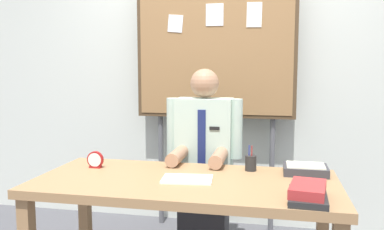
{
  "coord_description": "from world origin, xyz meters",
  "views": [
    {
      "loc": [
        0.5,
        -2.21,
        1.37
      ],
      "look_at": [
        0.0,
        0.19,
        1.09
      ],
      "focal_mm": 37.77,
      "sensor_mm": 36.0,
      "label": 1
    }
  ],
  "objects_px": {
    "pen_holder": "(251,163)",
    "paper_tray": "(305,169)",
    "book_stack": "(308,193)",
    "desk": "(185,194)",
    "bulletin_board": "(215,53)",
    "desk_clock": "(95,160)",
    "person": "(204,170)",
    "open_notebook": "(187,179)"
  },
  "relations": [
    {
      "from": "book_stack",
      "to": "paper_tray",
      "type": "xyz_separation_m",
      "value": [
        0.02,
        0.5,
        -0.01
      ]
    },
    {
      "from": "desk",
      "to": "pen_holder",
      "type": "relative_size",
      "value": 10.8
    },
    {
      "from": "desk",
      "to": "paper_tray",
      "type": "relative_size",
      "value": 6.65
    },
    {
      "from": "bulletin_board",
      "to": "pen_holder",
      "type": "height_order",
      "value": "bulletin_board"
    },
    {
      "from": "desk",
      "to": "person",
      "type": "bearing_deg",
      "value": 90.0
    },
    {
      "from": "desk",
      "to": "open_notebook",
      "type": "height_order",
      "value": "open_notebook"
    },
    {
      "from": "person",
      "to": "desk_clock",
      "type": "distance_m",
      "value": 0.8
    },
    {
      "from": "desk_clock",
      "to": "person",
      "type": "bearing_deg",
      "value": 37.52
    },
    {
      "from": "pen_holder",
      "to": "paper_tray",
      "type": "bearing_deg",
      "value": -2.69
    },
    {
      "from": "person",
      "to": "paper_tray",
      "type": "height_order",
      "value": "person"
    },
    {
      "from": "desk_clock",
      "to": "paper_tray",
      "type": "relative_size",
      "value": 0.41
    },
    {
      "from": "person",
      "to": "paper_tray",
      "type": "xyz_separation_m",
      "value": [
        0.68,
        -0.36,
        0.13
      ]
    },
    {
      "from": "desk_clock",
      "to": "open_notebook",
      "type": "bearing_deg",
      "value": -14.34
    },
    {
      "from": "open_notebook",
      "to": "desk",
      "type": "bearing_deg",
      "value": 128.25
    },
    {
      "from": "bulletin_board",
      "to": "open_notebook",
      "type": "xyz_separation_m",
      "value": [
        0.02,
        -1.14,
        -0.76
      ]
    },
    {
      "from": "book_stack",
      "to": "pen_holder",
      "type": "xyz_separation_m",
      "value": [
        -0.3,
        0.52,
        0.01
      ]
    },
    {
      "from": "desk_clock",
      "to": "pen_holder",
      "type": "distance_m",
      "value": 0.99
    },
    {
      "from": "desk",
      "to": "paper_tray",
      "type": "height_order",
      "value": "paper_tray"
    },
    {
      "from": "person",
      "to": "bulletin_board",
      "type": "height_order",
      "value": "bulletin_board"
    },
    {
      "from": "person",
      "to": "open_notebook",
      "type": "xyz_separation_m",
      "value": [
        0.02,
        -0.64,
        0.11
      ]
    },
    {
      "from": "person",
      "to": "open_notebook",
      "type": "height_order",
      "value": "person"
    },
    {
      "from": "desk",
      "to": "book_stack",
      "type": "xyz_separation_m",
      "value": [
        0.66,
        -0.24,
        0.12
      ]
    },
    {
      "from": "pen_holder",
      "to": "desk",
      "type": "bearing_deg",
      "value": -142.53
    },
    {
      "from": "paper_tray",
      "to": "person",
      "type": "bearing_deg",
      "value": 152.0
    },
    {
      "from": "bulletin_board",
      "to": "desk_clock",
      "type": "height_order",
      "value": "bulletin_board"
    },
    {
      "from": "person",
      "to": "book_stack",
      "type": "bearing_deg",
      "value": -52.61
    },
    {
      "from": "bulletin_board",
      "to": "paper_tray",
      "type": "relative_size",
      "value": 8.08
    },
    {
      "from": "desk",
      "to": "paper_tray",
      "type": "xyz_separation_m",
      "value": [
        0.68,
        0.26,
        0.11
      ]
    },
    {
      "from": "bulletin_board",
      "to": "paper_tray",
      "type": "xyz_separation_m",
      "value": [
        0.68,
        -0.86,
        -0.73
      ]
    },
    {
      "from": "desk_clock",
      "to": "paper_tray",
      "type": "distance_m",
      "value": 1.31
    },
    {
      "from": "open_notebook",
      "to": "paper_tray",
      "type": "bearing_deg",
      "value": 22.55
    },
    {
      "from": "bulletin_board",
      "to": "pen_holder",
      "type": "relative_size",
      "value": 13.12
    },
    {
      "from": "pen_holder",
      "to": "paper_tray",
      "type": "height_order",
      "value": "pen_holder"
    },
    {
      "from": "book_stack",
      "to": "desk",
      "type": "bearing_deg",
      "value": 159.83
    },
    {
      "from": "desk",
      "to": "book_stack",
      "type": "height_order",
      "value": "book_stack"
    },
    {
      "from": "person",
      "to": "pen_holder",
      "type": "distance_m",
      "value": 0.52
    },
    {
      "from": "pen_holder",
      "to": "paper_tray",
      "type": "distance_m",
      "value": 0.33
    },
    {
      "from": "book_stack",
      "to": "pen_holder",
      "type": "relative_size",
      "value": 1.89
    },
    {
      "from": "person",
      "to": "pen_holder",
      "type": "height_order",
      "value": "person"
    },
    {
      "from": "paper_tray",
      "to": "desk_clock",
      "type": "bearing_deg",
      "value": -175.0
    },
    {
      "from": "book_stack",
      "to": "desk_clock",
      "type": "bearing_deg",
      "value": 163.26
    },
    {
      "from": "book_stack",
      "to": "paper_tray",
      "type": "distance_m",
      "value": 0.5
    }
  ]
}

